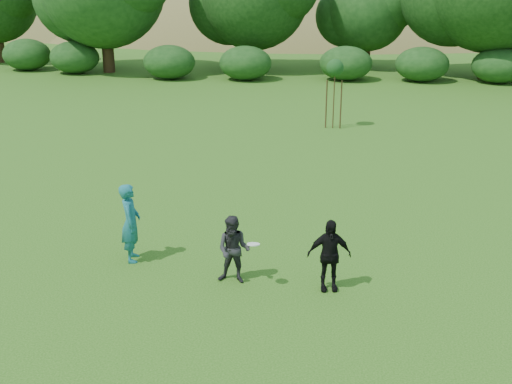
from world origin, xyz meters
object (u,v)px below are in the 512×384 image
player_black (329,255)px  player_grey (234,250)px  sapling (335,70)px  player_teal (131,223)px

player_black → player_grey: bearing=167.7°
sapling → player_black: bearing=-88.3°
player_black → sapling: (-0.42, 14.15, 1.64)m
player_teal → player_black: player_teal is taller
player_grey → player_black: bearing=2.9°
player_black → player_teal: bearing=159.0°
player_grey → player_black: player_black is taller
player_teal → sapling: bearing=-31.5°
sapling → player_teal: bearing=-107.1°
player_teal → player_grey: 2.63m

